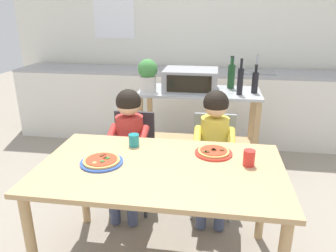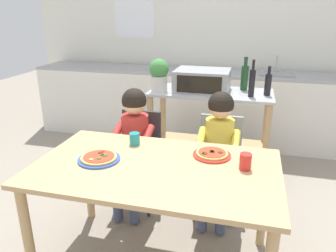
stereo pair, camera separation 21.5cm
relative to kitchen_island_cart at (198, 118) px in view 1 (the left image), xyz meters
name	(u,v)px [view 1 (the left image)]	position (x,y,z in m)	size (l,w,h in m)	color
ground_plane	(180,184)	(-0.15, -0.32, -0.59)	(10.79, 10.79, 0.00)	gray
back_wall_tiled	(196,31)	(-0.15, 1.36, 0.76)	(5.05, 0.13, 2.70)	white
kitchen_counter	(192,105)	(-0.15, 0.95, -0.14)	(4.55, 0.60, 1.10)	silver
kitchen_island_cart	(198,118)	(0.00, 0.00, 0.00)	(1.18, 0.54, 0.88)	#B7BABF
toaster_oven	(191,80)	(-0.09, 0.00, 0.39)	(0.52, 0.41, 0.21)	#999BA0
bottle_brown_beer	(240,80)	(0.38, -0.11, 0.42)	(0.05, 0.05, 0.34)	black
bottle_slim_sauce	(231,75)	(0.30, 0.14, 0.42)	(0.07, 0.07, 0.32)	#1E4723
bottle_dark_olive_oil	(255,82)	(0.52, -0.02, 0.40)	(0.06, 0.06, 0.27)	black
potted_herb_plant	(148,74)	(-0.49, -0.12, 0.46)	(0.19, 0.19, 0.31)	beige
dining_table	(161,179)	(-0.15, -1.40, 0.06)	(1.48, 0.87, 0.74)	tan
dining_chair_left	(133,153)	(-0.51, -0.70, -0.11)	(0.36, 0.36, 0.81)	#333338
dining_chair_right	(213,156)	(0.17, -0.66, -0.11)	(0.36, 0.36, 0.81)	gray
child_in_red_shirt	(128,137)	(-0.51, -0.82, 0.09)	(0.32, 0.42, 1.03)	#424C6B
child_in_yellow_shirt	(214,140)	(0.17, -0.77, 0.09)	(0.32, 0.42, 1.04)	#424C6B
pizza_plate_blue_rimmed	(102,161)	(-0.51, -1.41, 0.16)	(0.26, 0.26, 0.03)	#3356B7
pizza_plate_red_rimmed	(214,152)	(0.17, -1.17, 0.16)	(0.24, 0.24, 0.03)	red
drinking_cup_red	(249,158)	(0.38, -1.31, 0.20)	(0.07, 0.07, 0.10)	red
drinking_cup_teal	(134,140)	(-0.38, -1.12, 0.19)	(0.07, 0.07, 0.08)	teal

